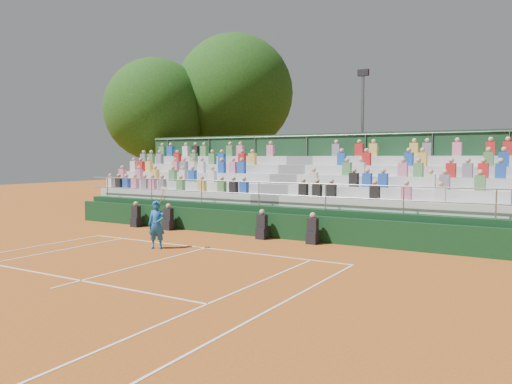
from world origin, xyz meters
The scene contains 8 objects.
ground centered at (0.00, 0.00, 0.00)m, with size 90.00×90.00×0.00m, color #A7541B.
courtside_wall centered at (0.00, 3.20, 0.50)m, with size 20.00×0.15×1.00m, color black.
line_officials centered at (-1.63, 2.75, 0.48)m, with size 9.38×0.40×1.19m.
grandstand centered at (-0.01, 6.44, 1.08)m, with size 20.00×5.20×4.40m.
tennis_player centered at (-1.43, -0.97, 0.86)m, with size 0.89×0.59×2.22m.
tree_west centered at (-12.11, 10.89, 6.36)m, with size 6.73×6.73×9.74m.
tree_east centered at (-8.42, 14.76, 7.63)m, with size 8.00×8.00×11.64m.
floodlight_mast centered at (1.44, 12.58, 4.69)m, with size 0.60×0.25×8.04m.
Camera 1 is at (10.55, -14.22, 3.24)m, focal length 35.00 mm.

